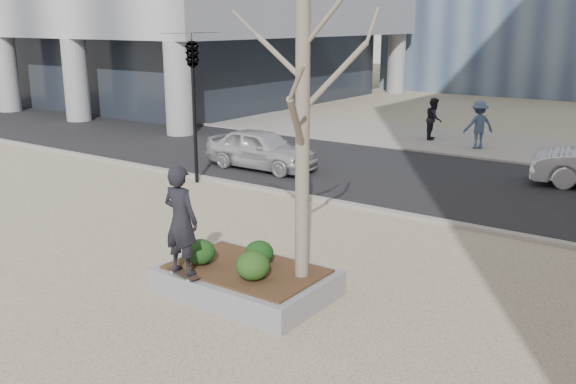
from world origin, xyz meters
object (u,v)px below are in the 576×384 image
Objects in this scene: planter at (247,282)px; skateboarder at (181,220)px; skateboard at (183,274)px; police_car at (261,149)px.

skateboarder is at bearing -129.52° from planter.
police_car is (-5.27, 9.08, 0.20)m from skateboard.
skateboarder reaches higher than skateboard.
skateboard is 10.50m from police_car.
skateboard is 0.20× the size of police_car.
planter is 1.17m from skateboard.
skateboard is at bearing -149.89° from police_car.
police_car is at bearing 126.18° from planter.
skateboarder is (0.00, 0.00, 1.00)m from skateboard.
planter is at bearing -130.68° from skateboarder.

